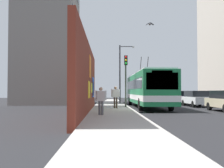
{
  "coord_description": "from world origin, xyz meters",
  "views": [
    {
      "loc": [
        -19.97,
        2.1,
        1.51
      ],
      "look_at": [
        -0.03,
        1.6,
        2.11
      ],
      "focal_mm": 39.91,
      "sensor_mm": 36.0,
      "label": 1
    }
  ],
  "objects_px": {
    "traffic_light": "(126,72)",
    "city_bus": "(147,89)",
    "parked_car_navy": "(180,97)",
    "parked_car_red": "(168,96)",
    "parked_car_white": "(197,98)",
    "pedestrian_midblock": "(116,95)",
    "street_lamp": "(122,70)",
    "pedestrian_near_wall": "(101,99)"
  },
  "relations": [
    {
      "from": "parked_car_white",
      "to": "parked_car_navy",
      "type": "relative_size",
      "value": 0.92
    },
    {
      "from": "parked_car_white",
      "to": "parked_car_navy",
      "type": "distance_m",
      "value": 5.48
    },
    {
      "from": "parked_car_red",
      "to": "pedestrian_near_wall",
      "type": "xyz_separation_m",
      "value": [
        -21.61,
        9.39,
        0.26
      ]
    },
    {
      "from": "parked_car_red",
      "to": "pedestrian_near_wall",
      "type": "bearing_deg",
      "value": 156.53
    },
    {
      "from": "city_bus",
      "to": "pedestrian_near_wall",
      "type": "bearing_deg",
      "value": 154.9
    },
    {
      "from": "parked_car_navy",
      "to": "traffic_light",
      "type": "xyz_separation_m",
      "value": [
        -8.44,
        7.35,
        2.35
      ]
    },
    {
      "from": "city_bus",
      "to": "parked_car_white",
      "type": "relative_size",
      "value": 2.87
    },
    {
      "from": "city_bus",
      "to": "street_lamp",
      "type": "relative_size",
      "value": 1.87
    },
    {
      "from": "city_bus",
      "to": "traffic_light",
      "type": "height_order",
      "value": "city_bus"
    },
    {
      "from": "city_bus",
      "to": "street_lamp",
      "type": "xyz_separation_m",
      "value": [
        5.67,
        2.05,
        2.27
      ]
    },
    {
      "from": "pedestrian_midblock",
      "to": "street_lamp",
      "type": "xyz_separation_m",
      "value": [
        8.71,
        -1.05,
        2.86
      ]
    },
    {
      "from": "traffic_light",
      "to": "parked_car_white",
      "type": "bearing_deg",
      "value": -68.09
    },
    {
      "from": "parked_car_red",
      "to": "street_lamp",
      "type": "relative_size",
      "value": 0.62
    },
    {
      "from": "pedestrian_near_wall",
      "to": "pedestrian_midblock",
      "type": "height_order",
      "value": "pedestrian_midblock"
    },
    {
      "from": "parked_car_navy",
      "to": "parked_car_red",
      "type": "height_order",
      "value": "same"
    },
    {
      "from": "parked_car_white",
      "to": "parked_car_navy",
      "type": "xyz_separation_m",
      "value": [
        5.48,
        0.0,
        0.0
      ]
    },
    {
      "from": "city_bus",
      "to": "pedestrian_midblock",
      "type": "xyz_separation_m",
      "value": [
        -3.04,
        3.1,
        -0.59
      ]
    },
    {
      "from": "traffic_light",
      "to": "street_lamp",
      "type": "bearing_deg",
      "value": -0.78
    },
    {
      "from": "parked_car_navy",
      "to": "pedestrian_near_wall",
      "type": "bearing_deg",
      "value": 149.09
    },
    {
      "from": "pedestrian_near_wall",
      "to": "street_lamp",
      "type": "distance_m",
      "value": 15.06
    },
    {
      "from": "parked_car_white",
      "to": "city_bus",
      "type": "bearing_deg",
      "value": 103.61
    },
    {
      "from": "city_bus",
      "to": "traffic_light",
      "type": "bearing_deg",
      "value": 128.31
    },
    {
      "from": "parked_car_white",
      "to": "street_lamp",
      "type": "height_order",
      "value": "street_lamp"
    },
    {
      "from": "parked_car_red",
      "to": "pedestrian_midblock",
      "type": "bearing_deg",
      "value": 152.15
    },
    {
      "from": "parked_car_white",
      "to": "traffic_light",
      "type": "height_order",
      "value": "traffic_light"
    },
    {
      "from": "street_lamp",
      "to": "pedestrian_midblock",
      "type": "bearing_deg",
      "value": 173.11
    },
    {
      "from": "city_bus",
      "to": "traffic_light",
      "type": "xyz_separation_m",
      "value": [
        -1.7,
        2.15,
        1.39
      ]
    },
    {
      "from": "traffic_light",
      "to": "city_bus",
      "type": "bearing_deg",
      "value": -51.69
    },
    {
      "from": "parked_car_navy",
      "to": "parked_car_red",
      "type": "bearing_deg",
      "value": 0.0
    },
    {
      "from": "city_bus",
      "to": "parked_car_navy",
      "type": "distance_m",
      "value": 8.57
    },
    {
      "from": "city_bus",
      "to": "parked_car_white",
      "type": "distance_m",
      "value": 5.43
    },
    {
      "from": "city_bus",
      "to": "parked_car_red",
      "type": "xyz_separation_m",
      "value": [
        12.68,
        -5.2,
        -0.96
      ]
    },
    {
      "from": "parked_car_navy",
      "to": "street_lamp",
      "type": "height_order",
      "value": "street_lamp"
    },
    {
      "from": "pedestrian_near_wall",
      "to": "parked_car_navy",
      "type": "bearing_deg",
      "value": -30.91
    },
    {
      "from": "parked_car_red",
      "to": "pedestrian_midblock",
      "type": "height_order",
      "value": "pedestrian_midblock"
    },
    {
      "from": "parked_car_white",
      "to": "parked_car_red",
      "type": "bearing_deg",
      "value": 0.0
    },
    {
      "from": "street_lamp",
      "to": "city_bus",
      "type": "bearing_deg",
      "value": -160.14
    },
    {
      "from": "city_bus",
      "to": "traffic_light",
      "type": "relative_size",
      "value": 2.81
    },
    {
      "from": "pedestrian_near_wall",
      "to": "pedestrian_midblock",
      "type": "xyz_separation_m",
      "value": [
        5.9,
        -1.08,
        0.11
      ]
    },
    {
      "from": "parked_car_white",
      "to": "street_lamp",
      "type": "relative_size",
      "value": 0.65
    },
    {
      "from": "city_bus",
      "to": "parked_car_navy",
      "type": "xyz_separation_m",
      "value": [
        6.74,
        -5.2,
        -0.95
      ]
    },
    {
      "from": "traffic_light",
      "to": "street_lamp",
      "type": "relative_size",
      "value": 0.67
    }
  ]
}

